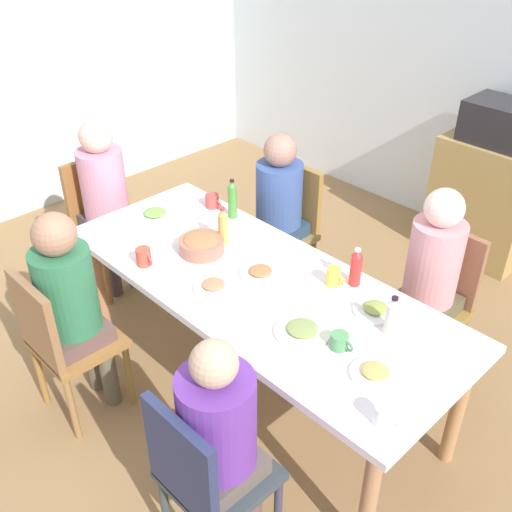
% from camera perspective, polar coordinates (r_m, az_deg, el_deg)
% --- Properties ---
extents(ground_plane, '(6.79, 6.79, 0.00)m').
position_cam_1_polar(ground_plane, '(3.50, 0.00, -12.33)').
color(ground_plane, olive).
extents(wall_back, '(5.90, 0.12, 2.60)m').
position_cam_1_polar(wall_back, '(4.71, 23.30, 15.94)').
color(wall_back, silver).
rests_on(wall_back, ground_plane).
extents(dining_table, '(2.23, 0.89, 0.75)m').
position_cam_1_polar(dining_table, '(3.06, 0.00, -3.52)').
color(dining_table, white).
rests_on(dining_table, ground_plane).
extents(chair_0, '(0.40, 0.40, 0.90)m').
position_cam_1_polar(chair_0, '(3.18, -18.12, -7.54)').
color(chair_0, olive).
rests_on(chair_0, ground_plane).
extents(person_0, '(0.30, 0.30, 1.20)m').
position_cam_1_polar(person_0, '(3.08, -17.32, -3.90)').
color(person_0, brown).
rests_on(person_0, ground_plane).
extents(chair_1, '(0.40, 0.40, 0.90)m').
position_cam_1_polar(chair_1, '(3.44, 16.61, -3.76)').
color(chair_1, olive).
rests_on(chair_1, ground_plane).
extents(person_1, '(0.30, 0.30, 1.20)m').
position_cam_1_polar(person_1, '(3.26, 16.33, -1.64)').
color(person_1, '#524440').
rests_on(person_1, ground_plane).
extents(chair_2, '(0.40, 0.40, 0.90)m').
position_cam_1_polar(chair_2, '(3.97, 2.95, 3.11)').
color(chair_2, olive).
rests_on(chair_2, ground_plane).
extents(person_2, '(0.30, 0.30, 1.16)m').
position_cam_1_polar(person_2, '(3.82, 2.08, 5.06)').
color(person_2, '#292D46').
rests_on(person_2, ground_plane).
extents(chair_3, '(0.40, 0.40, 0.90)m').
position_cam_1_polar(chair_3, '(4.18, -14.46, 3.69)').
color(chair_3, olive).
rests_on(chair_3, ground_plane).
extents(person_3, '(0.30, 0.30, 1.21)m').
position_cam_1_polar(person_3, '(4.01, -14.20, 5.93)').
color(person_3, '#39413F').
rests_on(person_3, ground_plane).
extents(chair_4, '(0.40, 0.40, 0.90)m').
position_cam_1_polar(chair_4, '(2.49, -5.00, -20.16)').
color(chair_4, '#323C44').
rests_on(chair_4, ground_plane).
extents(person_4, '(0.30, 0.30, 1.14)m').
position_cam_1_polar(person_4, '(2.39, -3.46, -16.49)').
color(person_4, brown).
rests_on(person_4, ground_plane).
extents(plate_0, '(0.21, 0.21, 0.04)m').
position_cam_1_polar(plate_0, '(3.05, 0.43, -1.60)').
color(plate_0, white).
rests_on(plate_0, dining_table).
extents(plate_1, '(0.26, 0.26, 0.04)m').
position_cam_1_polar(plate_1, '(2.70, 4.45, -7.10)').
color(plate_1, silver).
rests_on(plate_1, dining_table).
extents(plate_2, '(0.21, 0.21, 0.04)m').
position_cam_1_polar(plate_2, '(2.86, 11.36, -5.06)').
color(plate_2, silver).
rests_on(plate_2, dining_table).
extents(plate_3, '(0.24, 0.24, 0.04)m').
position_cam_1_polar(plate_3, '(3.62, -9.63, 3.96)').
color(plate_3, white).
rests_on(plate_3, dining_table).
extents(plate_4, '(0.21, 0.21, 0.04)m').
position_cam_1_polar(plate_4, '(2.54, 11.30, -10.91)').
color(plate_4, white).
rests_on(plate_4, dining_table).
extents(plate_5, '(0.20, 0.20, 0.04)m').
position_cam_1_polar(plate_5, '(2.96, -4.07, -2.90)').
color(plate_5, silver).
rests_on(plate_5, dining_table).
extents(bowl_0, '(0.24, 0.24, 0.10)m').
position_cam_1_polar(bowl_0, '(3.23, -5.23, 1.13)').
color(bowl_0, '#A06651').
rests_on(bowl_0, dining_table).
extents(cup_0, '(0.11, 0.08, 0.09)m').
position_cam_1_polar(cup_0, '(2.35, 12.12, -14.60)').
color(cup_0, white).
rests_on(cup_0, dining_table).
extents(cup_1, '(0.12, 0.08, 0.07)m').
position_cam_1_polar(cup_1, '(2.63, 8.01, -8.08)').
color(cup_1, '#519258').
rests_on(cup_1, dining_table).
extents(cup_2, '(0.11, 0.07, 0.10)m').
position_cam_1_polar(cup_2, '(2.99, 7.44, -1.98)').
color(cup_2, yellow).
rests_on(cup_2, dining_table).
extents(cup_3, '(0.11, 0.08, 0.10)m').
position_cam_1_polar(cup_3, '(3.16, -10.67, -0.09)').
color(cup_3, '#CE4936').
rests_on(cup_3, dining_table).
extents(cup_4, '(0.12, 0.08, 0.08)m').
position_cam_1_polar(cup_4, '(3.67, -4.20, 5.26)').
color(cup_4, '#C84341').
rests_on(cup_4, dining_table).
extents(bottle_0, '(0.06, 0.06, 0.20)m').
position_cam_1_polar(bottle_0, '(2.71, 12.88, -5.65)').
color(bottle_0, silver).
rests_on(bottle_0, dining_table).
extents(bottle_1, '(0.05, 0.05, 0.23)m').
position_cam_1_polar(bottle_1, '(3.25, -3.16, 2.75)').
color(bottle_1, gold).
rests_on(bottle_1, dining_table).
extents(bottle_2, '(0.06, 0.06, 0.21)m').
position_cam_1_polar(bottle_2, '(2.98, 9.53, -1.12)').
color(bottle_2, red).
rests_on(bottle_2, dining_table).
extents(bottle_3, '(0.05, 0.05, 0.25)m').
position_cam_1_polar(bottle_3, '(3.51, -2.27, 5.39)').
color(bottle_3, '#428731').
rests_on(bottle_3, dining_table).
extents(side_cabinet, '(0.70, 0.44, 0.90)m').
position_cam_1_polar(side_cabinet, '(4.70, 20.97, 5.05)').
color(side_cabinet, '#A6864C').
rests_on(side_cabinet, ground_plane).
extents(microwave, '(0.48, 0.36, 0.28)m').
position_cam_1_polar(microwave, '(4.47, 22.49, 11.69)').
color(microwave, '#252327').
rests_on(microwave, side_cabinet).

